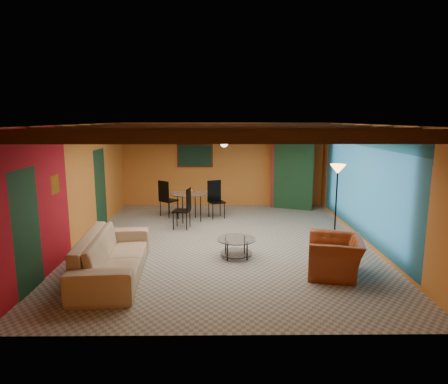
{
  "coord_description": "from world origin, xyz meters",
  "views": [
    {
      "loc": [
        -0.09,
        -8.79,
        2.82
      ],
      "look_at": [
        0.0,
        0.2,
        1.15
      ],
      "focal_mm": 31.67,
      "sensor_mm": 36.0,
      "label": 1
    }
  ],
  "objects_px": {
    "sofa": "(113,255)",
    "floor_lamp": "(336,202)",
    "armoire": "(292,175)",
    "vase": "(189,179)",
    "armchair": "(335,256)",
    "coffee_table": "(236,248)",
    "dining_table": "(189,202)",
    "potted_plant": "(293,135)"
  },
  "relations": [
    {
      "from": "sofa",
      "to": "floor_lamp",
      "type": "height_order",
      "value": "floor_lamp"
    },
    {
      "from": "armoire",
      "to": "vase",
      "type": "height_order",
      "value": "armoire"
    },
    {
      "from": "sofa",
      "to": "armchair",
      "type": "height_order",
      "value": "sofa"
    },
    {
      "from": "coffee_table",
      "to": "armoire",
      "type": "xyz_separation_m",
      "value": [
        1.96,
        4.71,
        0.84
      ]
    },
    {
      "from": "dining_table",
      "to": "floor_lamp",
      "type": "distance_m",
      "value": 4.01
    },
    {
      "from": "potted_plant",
      "to": "sofa",
      "type": "bearing_deg",
      "value": -126.89
    },
    {
      "from": "armoire",
      "to": "floor_lamp",
      "type": "bearing_deg",
      "value": -60.07
    },
    {
      "from": "sofa",
      "to": "armchair",
      "type": "bearing_deg",
      "value": -94.11
    },
    {
      "from": "sofa",
      "to": "armchair",
      "type": "relative_size",
      "value": 2.46
    },
    {
      "from": "armchair",
      "to": "floor_lamp",
      "type": "height_order",
      "value": "floor_lamp"
    },
    {
      "from": "coffee_table",
      "to": "potted_plant",
      "type": "xyz_separation_m",
      "value": [
        1.96,
        4.71,
        2.12
      ]
    },
    {
      "from": "dining_table",
      "to": "potted_plant",
      "type": "xyz_separation_m",
      "value": [
        3.16,
        1.69,
        1.79
      ]
    },
    {
      "from": "dining_table",
      "to": "vase",
      "type": "distance_m",
      "value": 0.64
    },
    {
      "from": "vase",
      "to": "coffee_table",
      "type": "bearing_deg",
      "value": -68.35
    },
    {
      "from": "armchair",
      "to": "coffee_table",
      "type": "distance_m",
      "value": 2.0
    },
    {
      "from": "armoire",
      "to": "floor_lamp",
      "type": "relative_size",
      "value": 1.17
    },
    {
      "from": "sofa",
      "to": "armchair",
      "type": "xyz_separation_m",
      "value": [
        4.05,
        0.02,
        -0.04
      ]
    },
    {
      "from": "armoire",
      "to": "potted_plant",
      "type": "xyz_separation_m",
      "value": [
        0.0,
        0.0,
        1.28
      ]
    },
    {
      "from": "sofa",
      "to": "armoire",
      "type": "distance_m",
      "value": 7.09
    },
    {
      "from": "dining_table",
      "to": "armoire",
      "type": "relative_size",
      "value": 0.99
    },
    {
      "from": "dining_table",
      "to": "vase",
      "type": "bearing_deg",
      "value": 0.0
    },
    {
      "from": "armoire",
      "to": "potted_plant",
      "type": "distance_m",
      "value": 1.28
    },
    {
      "from": "dining_table",
      "to": "armoire",
      "type": "height_order",
      "value": "armoire"
    },
    {
      "from": "floor_lamp",
      "to": "potted_plant",
      "type": "bearing_deg",
      "value": 97.53
    },
    {
      "from": "coffee_table",
      "to": "floor_lamp",
      "type": "relative_size",
      "value": 0.44
    },
    {
      "from": "sofa",
      "to": "coffee_table",
      "type": "relative_size",
      "value": 3.32
    },
    {
      "from": "armchair",
      "to": "coffee_table",
      "type": "bearing_deg",
      "value": -104.13
    },
    {
      "from": "armchair",
      "to": "dining_table",
      "type": "distance_m",
      "value": 4.94
    },
    {
      "from": "vase",
      "to": "armoire",
      "type": "bearing_deg",
      "value": 28.13
    },
    {
      "from": "armchair",
      "to": "dining_table",
      "type": "xyz_separation_m",
      "value": [
        -2.97,
        3.94,
        0.19
      ]
    },
    {
      "from": "coffee_table",
      "to": "vase",
      "type": "relative_size",
      "value": 3.92
    },
    {
      "from": "armoire",
      "to": "floor_lamp",
      "type": "xyz_separation_m",
      "value": [
        0.45,
        -3.41,
        -0.15
      ]
    },
    {
      "from": "armoire",
      "to": "vase",
      "type": "xyz_separation_m",
      "value": [
        -3.16,
        -1.69,
        0.13
      ]
    },
    {
      "from": "floor_lamp",
      "to": "vase",
      "type": "bearing_deg",
      "value": 154.58
    },
    {
      "from": "floor_lamp",
      "to": "dining_table",
      "type": "bearing_deg",
      "value": 154.58
    },
    {
      "from": "armchair",
      "to": "vase",
      "type": "distance_m",
      "value": 5.0
    },
    {
      "from": "coffee_table",
      "to": "dining_table",
      "type": "distance_m",
      "value": 3.27
    },
    {
      "from": "armchair",
      "to": "armoire",
      "type": "relative_size",
      "value": 0.51
    },
    {
      "from": "dining_table",
      "to": "vase",
      "type": "xyz_separation_m",
      "value": [
        0.0,
        0.0,
        0.64
      ]
    },
    {
      "from": "coffee_table",
      "to": "dining_table",
      "type": "relative_size",
      "value": 0.38
    },
    {
      "from": "dining_table",
      "to": "potted_plant",
      "type": "distance_m",
      "value": 4.01
    },
    {
      "from": "armchair",
      "to": "vase",
      "type": "xyz_separation_m",
      "value": [
        -2.97,
        3.94,
        0.83
      ]
    }
  ]
}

